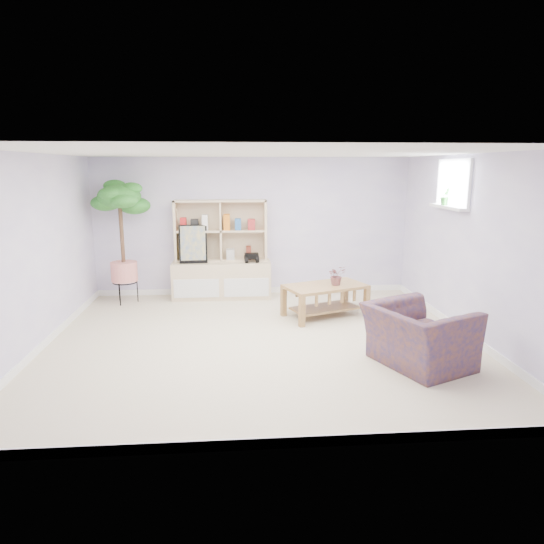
{
  "coord_description": "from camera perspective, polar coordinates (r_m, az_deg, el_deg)",
  "views": [
    {
      "loc": [
        -0.33,
        -6.01,
        2.23
      ],
      "look_at": [
        0.16,
        0.22,
        0.87
      ],
      "focal_mm": 32.0,
      "sensor_mm": 36.0,
      "label": 1
    }
  ],
  "objects": [
    {
      "name": "floor",
      "position": [
        6.42,
        -1.31,
        -8.1
      ],
      "size": [
        5.5,
        5.0,
        0.01
      ],
      "primitive_type": "cube",
      "color": "#BEAE8E",
      "rests_on": "ground"
    },
    {
      "name": "ceiling",
      "position": [
        6.02,
        -1.42,
        13.86
      ],
      "size": [
        5.5,
        5.0,
        0.01
      ],
      "primitive_type": "cube",
      "color": "white",
      "rests_on": "walls"
    },
    {
      "name": "walls",
      "position": [
        6.1,
        -1.36,
        2.53
      ],
      "size": [
        5.51,
        5.01,
        2.4
      ],
      "color": "#BBAFDF",
      "rests_on": "floor"
    },
    {
      "name": "baseboard",
      "position": [
        6.4,
        -1.31,
        -7.68
      ],
      "size": [
        5.5,
        5.0,
        0.1
      ],
      "primitive_type": null,
      "color": "white",
      "rests_on": "floor"
    },
    {
      "name": "window",
      "position": [
        7.29,
        20.62,
        9.67
      ],
      "size": [
        0.1,
        0.98,
        0.68
      ],
      "primitive_type": null,
      "color": "silver",
      "rests_on": "walls"
    },
    {
      "name": "window_sill",
      "position": [
        7.28,
        20.0,
        7.18
      ],
      "size": [
        0.14,
        1.0,
        0.04
      ],
      "primitive_type": "cube",
      "color": "white",
      "rests_on": "walls"
    },
    {
      "name": "storage_unit",
      "position": [
        8.37,
        -6.01,
        2.63
      ],
      "size": [
        1.68,
        0.57,
        1.68
      ],
      "primitive_type": null,
      "color": "#D4B387",
      "rests_on": "floor"
    },
    {
      "name": "poster",
      "position": [
        8.3,
        -9.27,
        3.26
      ],
      "size": [
        0.47,
        0.13,
        0.65
      ],
      "primitive_type": null,
      "rotation": [
        0.0,
        0.0,
        0.04
      ],
      "color": "gold",
      "rests_on": "storage_unit"
    },
    {
      "name": "toy_truck",
      "position": [
        8.31,
        -2.42,
        1.76
      ],
      "size": [
        0.35,
        0.25,
        0.18
      ],
      "primitive_type": null,
      "rotation": [
        0.0,
        0.0,
        0.06
      ],
      "color": "black",
      "rests_on": "storage_unit"
    },
    {
      "name": "coffee_table",
      "position": [
        7.41,
        6.26,
        -3.37
      ],
      "size": [
        1.35,
        1.04,
        0.49
      ],
      "primitive_type": null,
      "rotation": [
        0.0,
        0.0,
        0.37
      ],
      "color": "brown",
      "rests_on": "floor"
    },
    {
      "name": "table_plant",
      "position": [
        7.34,
        7.59,
        -0.38
      ],
      "size": [
        0.34,
        0.32,
        0.3
      ],
      "primitive_type": "imported",
      "rotation": [
        0.0,
        0.0,
        0.38
      ],
      "color": "#164D1C",
      "rests_on": "coffee_table"
    },
    {
      "name": "floor_tree",
      "position": [
        8.31,
        -17.2,
        3.31
      ],
      "size": [
        0.91,
        0.91,
        2.04
      ],
      "primitive_type": null,
      "rotation": [
        0.0,
        0.0,
        0.25
      ],
      "color": "#266121",
      "rests_on": "floor"
    },
    {
      "name": "armchair",
      "position": [
        5.78,
        16.89,
        -6.8
      ],
      "size": [
        1.28,
        1.35,
        0.79
      ],
      "primitive_type": "imported",
      "rotation": [
        0.0,
        0.0,
        1.98
      ],
      "color": "navy",
      "rests_on": "floor"
    },
    {
      "name": "sill_plant",
      "position": [
        7.37,
        19.71,
        8.38
      ],
      "size": [
        0.15,
        0.13,
        0.25
      ],
      "primitive_type": "imported",
      "rotation": [
        0.0,
        0.0,
        0.17
      ],
      "color": "#266121",
      "rests_on": "window_sill"
    }
  ]
}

